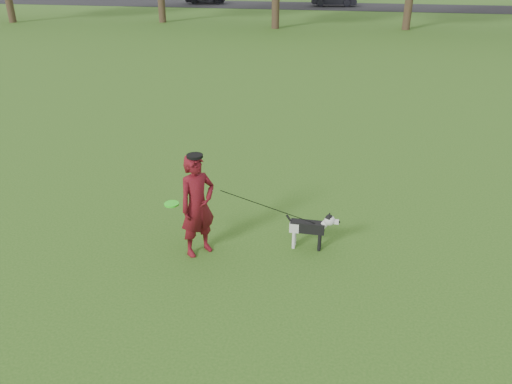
# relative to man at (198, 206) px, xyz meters

# --- Properties ---
(ground) EXTENTS (120.00, 120.00, 0.00)m
(ground) POSITION_rel_man_xyz_m (1.17, 0.22, -0.84)
(ground) COLOR #285116
(ground) RESTS_ON ground
(road) EXTENTS (120.00, 7.00, 0.02)m
(road) POSITION_rel_man_xyz_m (1.17, 40.22, -0.83)
(road) COLOR black
(road) RESTS_ON ground
(man) EXTENTS (0.70, 0.73, 1.68)m
(man) POSITION_rel_man_xyz_m (0.00, 0.00, 0.00)
(man) COLOR #550C0C
(man) RESTS_ON ground
(dog) EXTENTS (0.87, 0.17, 0.66)m
(dog) POSITION_rel_man_xyz_m (1.75, 0.46, -0.44)
(dog) COLOR black
(dog) RESTS_ON ground
(man_held_items) EXTENTS (2.39, 0.62, 1.25)m
(man_held_items) POSITION_rel_man_xyz_m (1.12, 0.20, -0.03)
(man_held_items) COLOR #2DF11E
(man_held_items) RESTS_ON ground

